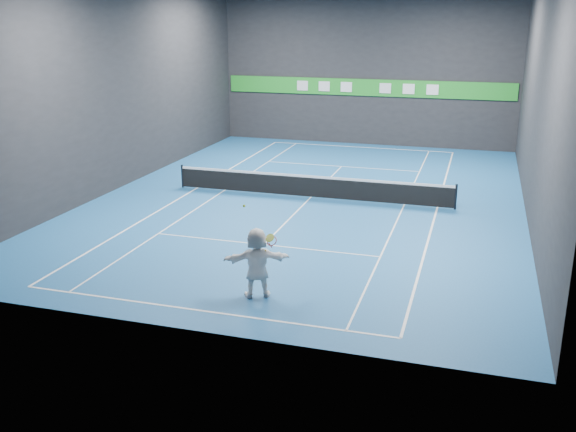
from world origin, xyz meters
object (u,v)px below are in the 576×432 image
(tennis_ball, at_px, (244,206))
(tennis_racket, at_px, (271,242))
(player, at_px, (257,263))
(tennis_net, at_px, (311,186))

(tennis_ball, distance_m, tennis_racket, 1.26)
(tennis_racket, bearing_deg, player, -173.15)
(player, xyz_separation_m, tennis_ball, (-0.41, 0.15, 1.59))
(player, bearing_deg, tennis_ball, -44.48)
(player, bearing_deg, tennis_racket, 162.57)
(player, relative_size, tennis_net, 0.16)
(tennis_racket, bearing_deg, tennis_net, 98.83)
(tennis_net, bearing_deg, tennis_ball, -85.50)
(tennis_net, distance_m, tennis_racket, 10.66)
(tennis_ball, relative_size, tennis_net, 0.01)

